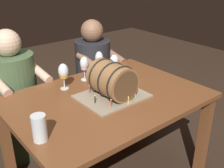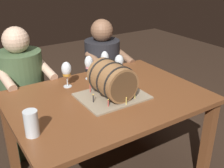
{
  "view_description": "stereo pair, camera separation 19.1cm",
  "coord_description": "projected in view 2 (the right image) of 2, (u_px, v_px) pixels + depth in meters",
  "views": [
    {
      "loc": [
        -1.08,
        -1.38,
        1.64
      ],
      "look_at": [
        0.02,
        -0.03,
        0.86
      ],
      "focal_mm": 43.92,
      "sensor_mm": 36.0,
      "label": 1
    },
    {
      "loc": [
        -0.93,
        -1.49,
        1.64
      ],
      "look_at": [
        0.02,
        -0.03,
        0.86
      ],
      "focal_mm": 43.92,
      "sensor_mm": 36.0,
      "label": 2
    }
  ],
  "objects": [
    {
      "name": "wine_glass_rose",
      "position": [
        89.0,
        63.0,
        2.2
      ],
      "size": [
        0.07,
        0.07,
        0.2
      ],
      "color": "white",
      "rests_on": "dining_table"
    },
    {
      "name": "dining_table",
      "position": [
        107.0,
        108.0,
        2.01
      ],
      "size": [
        1.38,
        0.99,
        0.76
      ],
      "color": "brown",
      "rests_on": "ground"
    },
    {
      "name": "barrel_cake",
      "position": [
        112.0,
        81.0,
        1.9
      ],
      "size": [
        0.46,
        0.37,
        0.26
      ],
      "color": "gray",
      "rests_on": "dining_table"
    },
    {
      "name": "wine_glass_amber",
      "position": [
        66.0,
        70.0,
        2.05
      ],
      "size": [
        0.08,
        0.08,
        0.2
      ],
      "color": "white",
      "rests_on": "dining_table"
    },
    {
      "name": "beer_pint",
      "position": [
        31.0,
        124.0,
        1.49
      ],
      "size": [
        0.08,
        0.08,
        0.15
      ],
      "color": "white",
      "rests_on": "dining_table"
    },
    {
      "name": "wine_glass_red",
      "position": [
        119.0,
        62.0,
        2.24
      ],
      "size": [
        0.07,
        0.07,
        0.19
      ],
      "color": "white",
      "rests_on": "dining_table"
    },
    {
      "name": "wine_glass_white",
      "position": [
        105.0,
        59.0,
        2.29
      ],
      "size": [
        0.07,
        0.07,
        0.2
      ],
      "color": "white",
      "rests_on": "dining_table"
    },
    {
      "name": "person_seated_left",
      "position": [
        24.0,
        95.0,
        2.41
      ],
      "size": [
        0.44,
        0.52,
        1.17
      ],
      "color": "#2A3A24",
      "rests_on": "ground"
    },
    {
      "name": "person_seated_right",
      "position": [
        103.0,
        78.0,
        2.82
      ],
      "size": [
        0.4,
        0.48,
        1.14
      ],
      "color": "black",
      "rests_on": "ground"
    }
  ]
}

